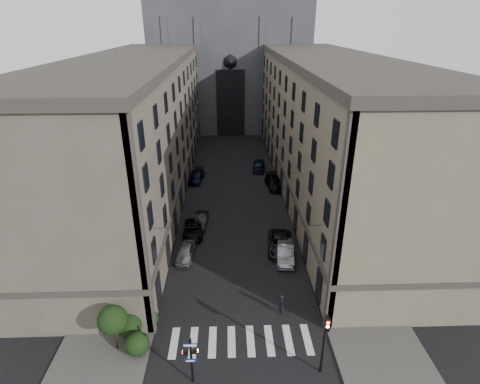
{
  "coord_description": "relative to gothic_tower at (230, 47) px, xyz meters",
  "views": [
    {
      "loc": [
        -0.86,
        -16.95,
        22.91
      ],
      "look_at": [
        0.17,
        12.1,
        9.69
      ],
      "focal_mm": 28.0,
      "sensor_mm": 36.0,
      "label": 1
    }
  ],
  "objects": [
    {
      "name": "car_left_far",
      "position": [
        -5.86,
        -36.99,
        -17.04
      ],
      "size": [
        2.83,
        5.47,
        1.52
      ],
      "primitive_type": "imported",
      "rotation": [
        0.0,
        0.0,
        -0.14
      ],
      "color": "black",
      "rests_on": "ground"
    },
    {
      "name": "pedestrian_signal_left",
      "position": [
        -3.51,
        -73.46,
        -15.48
      ],
      "size": [
        1.02,
        0.38,
        4.0
      ],
      "color": "black",
      "rests_on": "ground"
    },
    {
      "name": "car_left_near",
      "position": [
        -5.44,
        -58.37,
        -17.09
      ],
      "size": [
        2.03,
        4.3,
        1.42
      ],
      "primitive_type": "imported",
      "rotation": [
        0.0,
        0.0,
        -0.09
      ],
      "color": "slate",
      "rests_on": "ground"
    },
    {
      "name": "tram_wires",
      "position": [
        0.0,
        -39.33,
        -10.55
      ],
      "size": [
        14.0,
        60.0,
        0.43
      ],
      "color": "black",
      "rests_on": "ground"
    },
    {
      "name": "car_right_near",
      "position": [
        5.09,
        -58.88,
        -17.0
      ],
      "size": [
        2.23,
        5.02,
        1.6
      ],
      "primitive_type": "imported",
      "rotation": [
        0.0,
        0.0,
        -0.11
      ],
      "color": "gray",
      "rests_on": "ground"
    },
    {
      "name": "car_right_midnear",
      "position": [
        4.79,
        -57.07,
        -17.01
      ],
      "size": [
        3.23,
        5.9,
        1.57
      ],
      "primitive_type": "imported",
      "rotation": [
        0.0,
        0.0,
        -0.12
      ],
      "color": "black",
      "rests_on": "ground"
    },
    {
      "name": "pedestrian",
      "position": [
        3.59,
        -66.96,
        -16.83
      ],
      "size": [
        0.59,
        0.78,
        1.93
      ],
      "primitive_type": "imported",
      "rotation": [
        0.0,
        0.0,
        1.77
      ],
      "color": "black",
      "rests_on": "ground"
    },
    {
      "name": "building_left",
      "position": [
        -13.44,
        -38.96,
        -8.45
      ],
      "size": [
        13.6,
        60.6,
        18.85
      ],
      "color": "#4B4439",
      "rests_on": "ground"
    },
    {
      "name": "car_left_midfar",
      "position": [
        -5.0,
        -53.61,
        -17.11
      ],
      "size": [
        2.38,
        4.97,
        1.37
      ],
      "primitive_type": "imported",
      "rotation": [
        0.0,
        0.0,
        0.02
      ],
      "color": "black",
      "rests_on": "ground"
    },
    {
      "name": "zebra_crossing",
      "position": [
        0.0,
        -69.96,
        -17.79
      ],
      "size": [
        11.0,
        3.2,
        0.01
      ],
      "primitive_type": "cube",
      "color": "beige",
      "rests_on": "ground"
    },
    {
      "name": "car_left_midnear",
      "position": [
        -4.23,
        -51.37,
        -17.09
      ],
      "size": [
        1.86,
        4.43,
        1.42
      ],
      "primitive_type": "imported",
      "rotation": [
        0.0,
        0.0,
        -0.08
      ],
      "color": "black",
      "rests_on": "ground"
    },
    {
      "name": "shrub_cluster",
      "position": [
        -8.72,
        -69.95,
        -16.0
      ],
      "size": [
        3.9,
        4.4,
        3.9
      ],
      "color": "black",
      "rests_on": "sidewalk_left"
    },
    {
      "name": "sidewalk_right",
      "position": [
        10.5,
        -38.96,
        -17.72
      ],
      "size": [
        7.0,
        80.0,
        0.15
      ],
      "primitive_type": "cube",
      "color": "#383533",
      "rests_on": "ground"
    },
    {
      "name": "gothic_tower",
      "position": [
        0.0,
        0.0,
        0.0
      ],
      "size": [
        35.0,
        23.0,
        58.0
      ],
      "color": "#2D2D33",
      "rests_on": "ground"
    },
    {
      "name": "car_right_midfar",
      "position": [
        6.2,
        -40.02,
        -16.99
      ],
      "size": [
        2.82,
        5.78,
        1.62
      ],
      "primitive_type": "imported",
      "rotation": [
        0.0,
        0.0,
        0.1
      ],
      "color": "black",
      "rests_on": "ground"
    },
    {
      "name": "building_right",
      "position": [
        13.44,
        -38.96,
        -8.45
      ],
      "size": [
        13.6,
        60.6,
        18.85
      ],
      "color": "brown",
      "rests_on": "ground"
    },
    {
      "name": "sidewalk_left",
      "position": [
        -10.5,
        -38.96,
        -17.72
      ],
      "size": [
        7.0,
        80.0,
        0.15
      ],
      "primitive_type": "cube",
      "color": "#383533",
      "rests_on": "ground"
    },
    {
      "name": "traffic_light_right",
      "position": [
        5.6,
        -73.04,
        -14.51
      ],
      "size": [
        0.34,
        0.5,
        5.2
      ],
      "color": "black",
      "rests_on": "ground"
    },
    {
      "name": "car_right_far",
      "position": [
        4.42,
        -32.63,
        -16.98
      ],
      "size": [
        2.49,
        5.0,
        1.64
      ],
      "primitive_type": "imported",
      "rotation": [
        0.0,
        0.0,
        -0.12
      ],
      "color": "black",
      "rests_on": "ground"
    }
  ]
}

